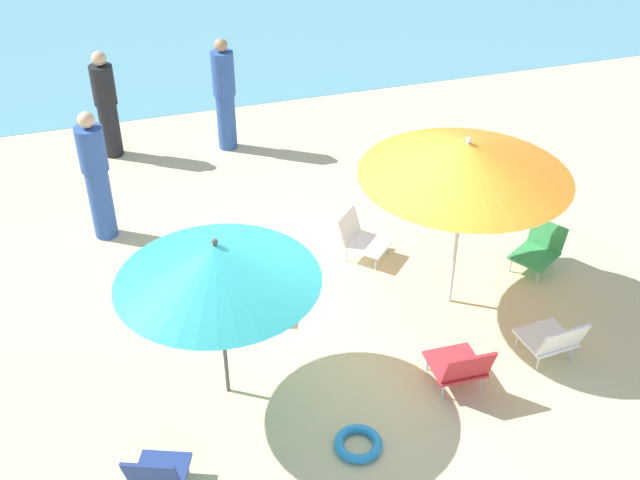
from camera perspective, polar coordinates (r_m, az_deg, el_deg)
ground_plane at (r=8.57m, az=1.40°, el=-5.91°), size 40.00×40.00×0.00m
umbrella_orange at (r=7.96m, az=10.72°, el=5.88°), size 2.20×2.20×2.07m
umbrella_teal at (r=6.83m, az=-7.62°, el=-1.66°), size 1.86×1.86×1.81m
beach_chair_a at (r=7.73m, az=10.31°, el=-9.11°), size 0.52×0.61×0.59m
beach_chair_b at (r=8.24m, az=16.78°, el=-6.99°), size 0.55×0.59×0.57m
beach_chair_c at (r=6.83m, az=-11.92°, el=-16.49°), size 0.60×0.64×0.64m
beach_chair_d at (r=9.40m, az=2.95°, el=0.24°), size 0.72×0.72×0.56m
beach_chair_e at (r=9.57m, az=15.85°, el=-0.58°), size 0.73×0.68×0.53m
person_a at (r=11.75m, az=-7.04°, el=10.57°), size 0.33×0.33×1.72m
person_b at (r=11.88m, az=-15.46°, el=9.58°), size 0.34×0.34×1.62m
person_c at (r=9.87m, az=-16.14°, el=4.53°), size 0.34×0.34×1.71m
swim_ring at (r=7.27m, az=2.84°, el=-14.76°), size 0.45×0.45×0.09m
beach_bag at (r=8.55m, az=-4.36°, el=-4.64°), size 0.26×0.33×0.35m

